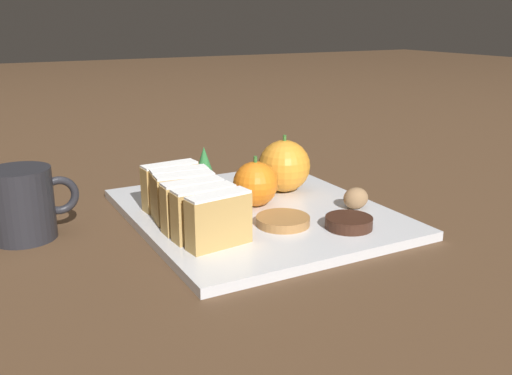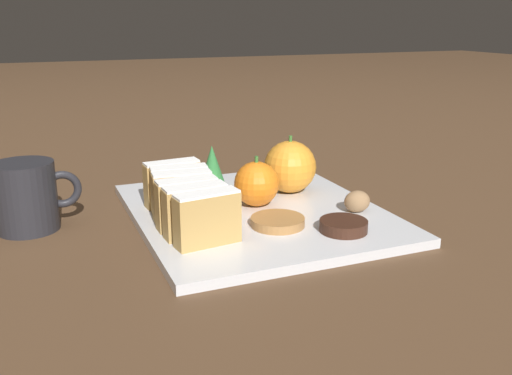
{
  "view_description": "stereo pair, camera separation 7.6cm",
  "coord_description": "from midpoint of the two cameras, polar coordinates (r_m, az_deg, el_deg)",
  "views": [
    {
      "loc": [
        -0.35,
        -0.65,
        0.26
      ],
      "look_at": [
        0.0,
        0.0,
        0.04
      ],
      "focal_mm": 40.0,
      "sensor_mm": 36.0,
      "label": 1
    },
    {
      "loc": [
        -0.28,
        -0.68,
        0.26
      ],
      "look_at": [
        0.0,
        0.0,
        0.04
      ],
      "focal_mm": 40.0,
      "sensor_mm": 36.0,
      "label": 2
    }
  ],
  "objects": [
    {
      "name": "chocolate_cookie",
      "position": [
        0.71,
        11.84,
        -3.82
      ],
      "size": [
        0.06,
        0.06,
        0.01
      ],
      "color": "#381E14",
      "rests_on": "serving_platter"
    },
    {
      "name": "stollen_slice_second",
      "position": [
        0.67,
        -2.83,
        -2.41
      ],
      "size": [
        0.08,
        0.03,
        0.06
      ],
      "color": "tan",
      "rests_on": "serving_platter"
    },
    {
      "name": "evergreen_sprig",
      "position": [
        0.87,
        -1.91,
        2.18
      ],
      "size": [
        0.04,
        0.04,
        0.06
      ],
      "color": "#2D7538",
      "rests_on": "serving_platter"
    },
    {
      "name": "walnut",
      "position": [
        0.78,
        12.88,
        -1.41
      ],
      "size": [
        0.04,
        0.03,
        0.03
      ],
      "color": "#8E6B47",
      "rests_on": "serving_platter"
    },
    {
      "name": "ground_plane",
      "position": [
        0.78,
        2.82,
        -3.01
      ],
      "size": [
        6.0,
        6.0,
        0.0
      ],
      "primitive_type": "plane",
      "color": "#513823"
    },
    {
      "name": "stollen_slice_sixth",
      "position": [
        0.78,
        -5.61,
        0.38
      ],
      "size": [
        0.08,
        0.03,
        0.06
      ],
      "color": "tan",
      "rests_on": "serving_platter"
    },
    {
      "name": "gingerbread_cookie",
      "position": [
        0.71,
        5.23,
        -3.47
      ],
      "size": [
        0.07,
        0.07,
        0.01
      ],
      "color": "#A3703D",
      "rests_on": "serving_platter"
    },
    {
      "name": "stollen_slice_fourth",
      "position": [
        0.73,
        -4.34,
        -0.91
      ],
      "size": [
        0.08,
        0.03,
        0.06
      ],
      "color": "tan",
      "rests_on": "serving_platter"
    },
    {
      "name": "coffee_mug",
      "position": [
        0.76,
        -19.28,
        -0.88
      ],
      "size": [
        0.11,
        0.08,
        0.09
      ],
      "color": "#232328",
      "rests_on": "ground_plane"
    },
    {
      "name": "orange_far",
      "position": [
        0.84,
        6.03,
        2.04
      ],
      "size": [
        0.08,
        0.08,
        0.08
      ],
      "color": "orange",
      "rests_on": "serving_platter"
    },
    {
      "name": "stollen_slice_front",
      "position": [
        0.64,
        -1.51,
        -3.19
      ],
      "size": [
        0.08,
        0.03,
        0.06
      ],
      "color": "tan",
      "rests_on": "serving_platter"
    },
    {
      "name": "serving_platter",
      "position": [
        0.78,
        2.82,
        -2.59
      ],
      "size": [
        0.32,
        0.37,
        0.01
      ],
      "color": "silver",
      "rests_on": "ground_plane"
    },
    {
      "name": "stollen_slice_third",
      "position": [
        0.7,
        -3.8,
        -1.65
      ],
      "size": [
        0.08,
        0.03,
        0.06
      ],
      "color": "tan",
      "rests_on": "serving_platter"
    },
    {
      "name": "orange_near",
      "position": [
        0.78,
        2.86,
        0.32
      ],
      "size": [
        0.06,
        0.06,
        0.07
      ],
      "color": "orange",
      "rests_on": "serving_platter"
    },
    {
      "name": "stollen_slice_fifth",
      "position": [
        0.75,
        -4.8,
        -0.22
      ],
      "size": [
        0.08,
        0.03,
        0.06
      ],
      "color": "tan",
      "rests_on": "serving_platter"
    }
  ]
}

